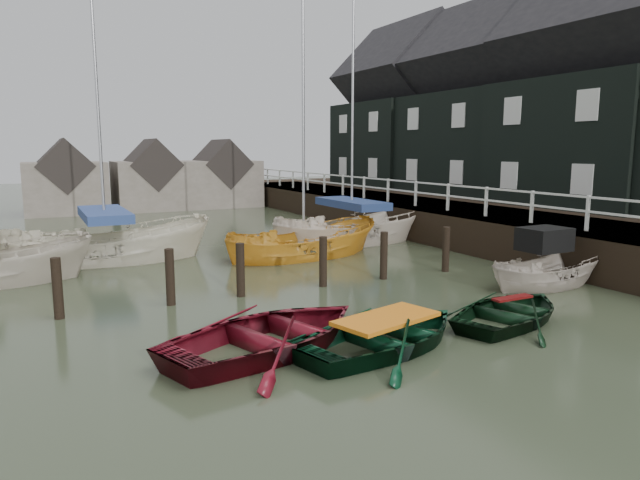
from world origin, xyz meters
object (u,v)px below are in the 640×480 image
sailboat_b (107,259)px  sailboat_d (351,241)px  rowboat_red (272,350)px  rowboat_dkgreen (511,321)px  motorboat (547,282)px  rowboat_green (386,348)px  sailboat_c (304,256)px

sailboat_b → sailboat_d: (9.38, -0.45, -0.00)m
sailboat_b → sailboat_d: 9.39m
rowboat_red → rowboat_dkgreen: size_ratio=1.25×
rowboat_dkgreen → sailboat_b: bearing=12.7°
motorboat → sailboat_b: (-10.51, 9.35, -0.05)m
rowboat_green → rowboat_dkgreen: rowboat_green is taller
rowboat_red → sailboat_b: size_ratio=0.35×
sailboat_c → rowboat_green: bearing=159.2°
motorboat → sailboat_b: size_ratio=0.32×
sailboat_c → sailboat_b: bearing=65.4°
motorboat → sailboat_b: bearing=46.8°
rowboat_red → rowboat_dkgreen: 5.47m
rowboat_green → sailboat_b: size_ratio=0.31×
motorboat → sailboat_c: (-4.15, 7.08, -0.09)m
rowboat_green → rowboat_dkgreen: (3.42, 0.15, 0.00)m
sailboat_d → sailboat_b: bearing=88.0°
rowboat_dkgreen → sailboat_c: size_ratio=0.34×
sailboat_b → sailboat_c: bearing=-101.7°
rowboat_red → motorboat: (8.80, 1.27, 0.11)m
rowboat_green → sailboat_d: 12.42m
motorboat → rowboat_dkgreen: bearing=119.2°
rowboat_red → sailboat_c: (4.65, 8.34, 0.01)m
rowboat_green → motorboat: bearing=-87.0°
rowboat_red → sailboat_b: (-1.71, 10.62, 0.06)m
sailboat_c → motorboat: bearing=-154.4°
rowboat_dkgreen → sailboat_c: (-0.77, 9.08, 0.01)m
sailboat_b → sailboat_c: size_ratio=1.20×
sailboat_d → rowboat_red: bearing=143.7°
sailboat_c → sailboat_d: size_ratio=0.93×
rowboat_green → rowboat_dkgreen: bearing=-102.1°
rowboat_dkgreen → sailboat_b: sailboat_b is taller
motorboat → sailboat_d: (-1.13, 8.90, -0.05)m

